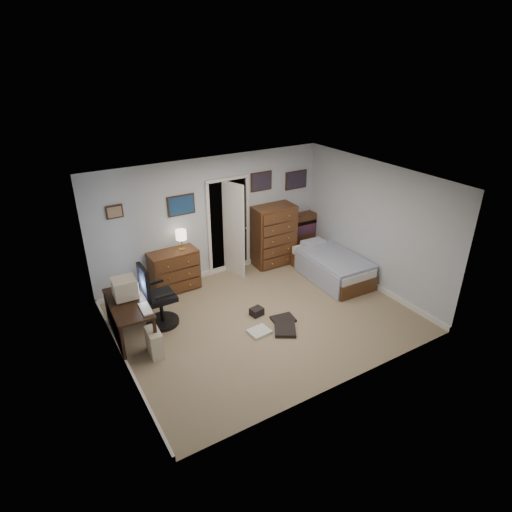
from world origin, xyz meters
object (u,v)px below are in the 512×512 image
Objects in this scene: office_chair at (157,302)px; tall_dresser at (273,235)px; bed at (331,266)px; low_dresser at (174,271)px; computer_desk at (124,312)px.

tall_dresser reaches higher than office_chair.
low_dresser is at bearing 159.55° from bed.
low_dresser is at bearing 45.02° from computer_desk.
computer_desk is 0.95× the size of tall_dresser.
tall_dresser is (3.01, 0.99, 0.22)m from office_chair.
tall_dresser is (3.61, 1.16, 0.12)m from computer_desk.
office_chair is at bearing 178.66° from bed.
low_dresser is at bearing 54.59° from office_chair.
office_chair reaches higher than bed.
computer_desk is 4.28m from bed.
computer_desk is at bearing -159.69° from tall_dresser.
computer_desk reaches higher than bed.
bed is at bearing 2.19° from computer_desk.
computer_desk is 3.80m from tall_dresser.
low_dresser is 2.32m from tall_dresser.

